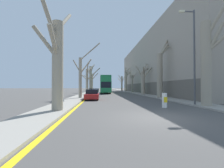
# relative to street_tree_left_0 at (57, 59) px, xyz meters

# --- Properties ---
(ground_plane) EXTENTS (300.00, 300.00, 0.00)m
(ground_plane) POSITION_rel_street_tree_left_0_xyz_m (5.71, -2.31, -3.51)
(ground_plane) COLOR #4C4947
(sidewalk_left) EXTENTS (2.31, 120.00, 0.12)m
(sidewalk_left) POSITION_rel_street_tree_left_0_xyz_m (-0.39, 47.69, -3.45)
(sidewalk_left) COLOR gray
(sidewalk_left) RESTS_ON ground
(sidewalk_right) EXTENTS (2.31, 120.00, 0.12)m
(sidewalk_right) POSITION_rel_street_tree_left_0_xyz_m (11.81, 47.69, -3.45)
(sidewalk_right) COLOR gray
(sidewalk_right) RESTS_ON ground
(building_facade_right) EXTENTS (10.08, 49.69, 13.50)m
(building_facade_right) POSITION_rel_street_tree_left_0_xyz_m (17.96, 27.83, 3.23)
(building_facade_right) COLOR #9E9384
(building_facade_right) RESTS_ON ground
(kerb_line_stripe) EXTENTS (0.24, 120.00, 0.01)m
(kerb_line_stripe) POSITION_rel_street_tree_left_0_xyz_m (0.94, 47.69, -3.50)
(kerb_line_stripe) COLOR yellow
(kerb_line_stripe) RESTS_ON ground
(street_tree_left_0) EXTENTS (1.88, 4.61, 7.76)m
(street_tree_left_0) POSITION_rel_street_tree_left_0_xyz_m (0.00, 0.00, 0.00)
(street_tree_left_0) COLOR gray
(street_tree_left_0) RESTS_ON ground
(street_tree_left_1) EXTENTS (3.83, 4.07, 7.35)m
(street_tree_left_1) POSITION_rel_street_tree_left_0_xyz_m (0.20, 10.93, -0.22)
(street_tree_left_1) COLOR gray
(street_tree_left_1) RESTS_ON ground
(street_tree_left_2) EXTENTS (4.30, 5.53, 6.77)m
(street_tree_left_2) POSITION_rel_street_tree_left_0_xyz_m (0.19, 21.47, -0.33)
(street_tree_left_2) COLOR gray
(street_tree_left_2) RESTS_ON ground
(street_tree_left_3) EXTENTS (2.02, 2.78, 7.85)m
(street_tree_left_3) POSITION_rel_street_tree_left_0_xyz_m (0.08, 32.45, 0.50)
(street_tree_left_3) COLOR gray
(street_tree_left_3) RESTS_ON ground
(street_tree_left_4) EXTENTS (5.27, 3.00, 6.65)m
(street_tree_left_4) POSITION_rel_street_tree_left_0_xyz_m (-0.08, 42.10, -0.06)
(street_tree_left_4) COLOR gray
(street_tree_left_4) RESTS_ON ground
(street_tree_right_0) EXTENTS (2.31, 2.13, 8.36)m
(street_tree_right_0) POSITION_rel_street_tree_left_0_xyz_m (11.48, 1.29, 0.30)
(street_tree_right_0) COLOR gray
(street_tree_right_0) RESTS_ON ground
(street_tree_right_1) EXTENTS (2.01, 1.49, 8.76)m
(street_tree_right_1) POSITION_rel_street_tree_left_0_xyz_m (11.60, 11.19, 0.20)
(street_tree_right_1) COLOR gray
(street_tree_right_1) RESTS_ON ground
(street_tree_right_2) EXTENTS (2.74, 3.33, 6.56)m
(street_tree_right_2) POSITION_rel_street_tree_left_0_xyz_m (11.64, 20.08, -0.50)
(street_tree_right_2) COLOR gray
(street_tree_right_2) RESTS_ON ground
(street_tree_right_3) EXTENTS (2.24, 3.58, 5.65)m
(street_tree_right_3) POSITION_rel_street_tree_left_0_xyz_m (11.62, 30.42, -0.72)
(street_tree_right_3) COLOR gray
(street_tree_right_3) RESTS_ON ground
(street_tree_right_4) EXTENTS (2.47, 2.12, 8.02)m
(street_tree_right_4) POSITION_rel_street_tree_left_0_xyz_m (11.56, 40.04, 0.35)
(street_tree_right_4) COLOR gray
(street_tree_right_4) RESTS_ON ground
(street_tree_right_5) EXTENTS (2.68, 2.43, 6.45)m
(street_tree_right_5) POSITION_rel_street_tree_left_0_xyz_m (11.44, 49.82, -0.33)
(street_tree_right_5) COLOR gray
(street_tree_right_5) RESTS_ON ground
(double_decker_bus) EXTENTS (2.49, 11.63, 4.24)m
(double_decker_bus) POSITION_rel_street_tree_left_0_xyz_m (4.08, 28.32, -1.10)
(double_decker_bus) COLOR #1E7F47
(double_decker_bus) RESTS_ON ground
(parked_car_0) EXTENTS (1.70, 3.93, 1.30)m
(parked_car_0) POSITION_rel_street_tree_left_0_xyz_m (1.80, 9.30, -2.89)
(parked_car_0) COLOR maroon
(parked_car_0) RESTS_ON ground
(parked_car_1) EXTENTS (1.78, 4.36, 1.35)m
(parked_car_1) POSITION_rel_street_tree_left_0_xyz_m (1.80, 14.66, -2.87)
(parked_car_1) COLOR #9EA3AD
(parked_car_1) RESTS_ON ground
(lamp_post) EXTENTS (1.40, 0.20, 8.35)m
(lamp_post) POSITION_rel_street_tree_left_0_xyz_m (10.91, 2.27, 1.13)
(lamp_post) COLOR #4C4F54
(lamp_post) RESTS_ON ground
(traffic_bollard) EXTENTS (0.38, 0.39, 1.16)m
(traffic_bollard) POSITION_rel_street_tree_left_0_xyz_m (7.91, 1.37, -2.93)
(traffic_bollard) COLOR white
(traffic_bollard) RESTS_ON ground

